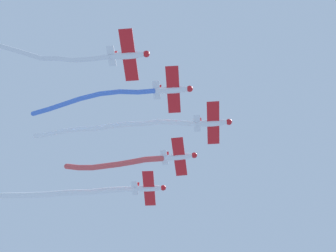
# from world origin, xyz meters

# --- Properties ---
(airplane_lead) EXTENTS (7.66, 5.96, 1.94)m
(airplane_lead) POSITION_xyz_m (-2.88, 4.63, 56.85)
(airplane_lead) COLOR white
(smoke_trail_lead) EXTENTS (14.81, 22.41, 4.33)m
(smoke_trail_lead) POSITION_xyz_m (-10.59, -8.95, 58.57)
(smoke_trail_lead) COLOR white
(airplane_left_wing) EXTENTS (7.58, 5.92, 1.94)m
(airplane_left_wing) POSITION_xyz_m (-10.76, 2.52, 56.85)
(airplane_left_wing) COLOR white
(smoke_trail_left_wing) EXTENTS (10.06, 14.20, 3.09)m
(smoke_trail_left_wing) POSITION_xyz_m (-16.76, -6.53, 57.55)
(smoke_trail_left_wing) COLOR #DB4C4C
(airplane_right_wing) EXTENTS (7.68, 5.97, 1.94)m
(airplane_right_wing) POSITION_xyz_m (0.03, -2.99, 57.15)
(airplane_right_wing) COLOR white
(smoke_trail_right_wing) EXTENTS (10.74, 15.64, 1.44)m
(smoke_trail_right_wing) POSITION_xyz_m (-5.58, -13.31, 56.75)
(smoke_trail_right_wing) COLOR #4C75DB
(airplane_slot) EXTENTS (7.72, 5.98, 1.94)m
(airplane_slot) POSITION_xyz_m (-18.65, 0.43, 56.55)
(airplane_slot) COLOR white
(smoke_trail_slot) EXTENTS (13.36, 25.98, 1.42)m
(smoke_trail_slot) POSITION_xyz_m (-26.09, -14.63, 56.55)
(smoke_trail_slot) COLOR white
(airplane_trail) EXTENTS (7.66, 5.96, 1.94)m
(airplane_trail) POSITION_xyz_m (2.95, -10.61, 56.85)
(airplane_trail) COLOR white
(smoke_trail_trail) EXTENTS (6.52, 20.62, 2.59)m
(smoke_trail_trail) POSITION_xyz_m (-1.81, -22.85, 57.55)
(smoke_trail_trail) COLOR white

